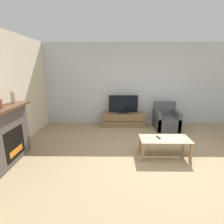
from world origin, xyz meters
TOP-DOWN VIEW (x-y plane):
  - ground_plane at (0.00, 0.00)m, footprint 24.00×24.00m
  - wall_back at (0.00, 2.67)m, footprint 12.00×0.06m
  - fireplace at (-3.15, -0.05)m, footprint 0.44×1.32m
  - mantel_vase_right at (-3.13, 0.35)m, footprint 0.09×0.09m
  - tv_stand at (-0.67, 2.34)m, footprint 1.44×0.52m
  - tv at (-0.67, 2.34)m, footprint 0.96×0.18m
  - armchair at (0.68, 2.04)m, footprint 0.70×0.76m
  - coffee_table at (0.13, 0.26)m, footprint 1.08×0.51m
  - remote at (-0.00, 0.31)m, footprint 0.07×0.16m

SIDE VIEW (x-z plane):
  - ground_plane at x=0.00m, z-range 0.00..0.00m
  - tv_stand at x=-0.67m, z-range 0.00..0.43m
  - armchair at x=0.68m, z-range -0.14..0.69m
  - coffee_table at x=0.13m, z-range 0.15..0.56m
  - remote at x=0.00m, z-range 0.41..0.43m
  - fireplace at x=-3.15m, z-range 0.01..1.18m
  - tv at x=-0.67m, z-range 0.41..1.01m
  - mantel_vase_right at x=-3.13m, z-range 1.16..1.44m
  - wall_back at x=0.00m, z-range 0.00..2.70m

